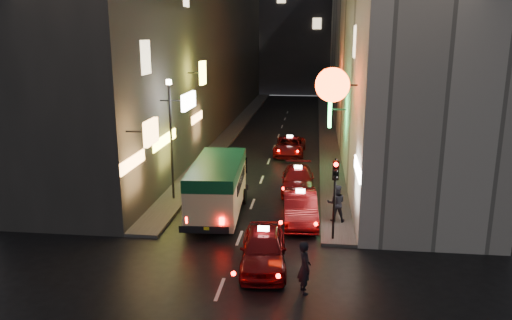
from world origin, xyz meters
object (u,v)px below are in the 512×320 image
at_px(taxi_near, 263,246).
at_px(pedestrian_crossing, 305,264).
at_px(lamp_post, 171,132).
at_px(traffic_light, 335,182).
at_px(minibus, 218,182).

bearing_deg(taxi_near, pedestrian_crossing, -48.52).
bearing_deg(lamp_post, traffic_light, -28.91).
distance_m(taxi_near, pedestrian_crossing, 2.40).
relative_size(pedestrian_crossing, traffic_light, 0.60).
xyz_separation_m(taxi_near, pedestrian_crossing, (1.58, -1.79, 0.21)).
bearing_deg(taxi_near, minibus, 118.15).
relative_size(traffic_light, lamp_post, 0.56).
height_order(traffic_light, lamp_post, lamp_post).
distance_m(minibus, traffic_light, 6.09).
distance_m(traffic_light, lamp_post, 9.42).
bearing_deg(minibus, lamp_post, 144.99).
bearing_deg(minibus, pedestrian_crossing, -57.97).
distance_m(pedestrian_crossing, lamp_post, 11.65).
relative_size(taxi_near, traffic_light, 1.56).
relative_size(minibus, taxi_near, 1.17).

